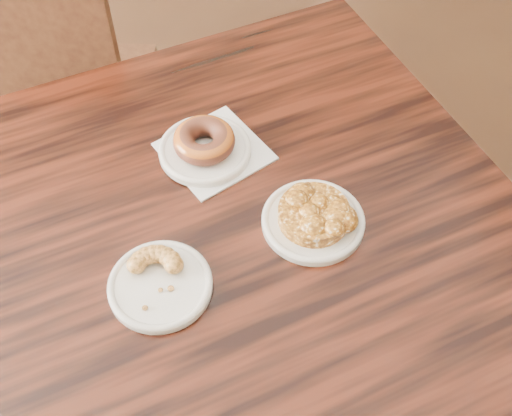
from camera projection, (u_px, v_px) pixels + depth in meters
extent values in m
plane|color=black|center=(260.00, 296.00, 1.85)|extent=(5.00, 5.00, 0.00)
cube|color=black|center=(239.00, 326.00, 1.38)|extent=(1.20, 1.20, 0.75)
cube|color=white|center=(214.00, 151.00, 1.18)|extent=(0.23, 0.23, 0.00)
cylinder|color=white|center=(205.00, 150.00, 1.17)|extent=(0.17, 0.17, 0.01)
cylinder|color=silver|center=(160.00, 286.00, 1.00)|extent=(0.16, 0.16, 0.01)
cylinder|color=silver|center=(313.00, 221.00, 1.08)|extent=(0.17, 0.17, 0.01)
torus|color=#9A5016|center=(204.00, 140.00, 1.15)|extent=(0.11, 0.11, 0.04)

